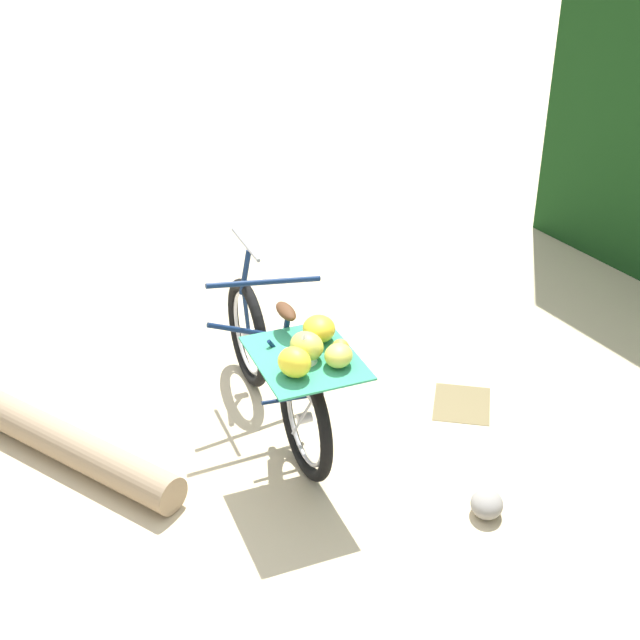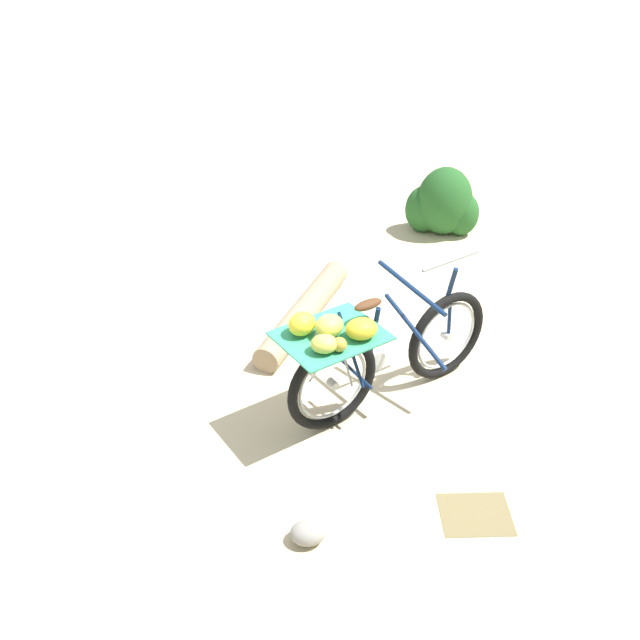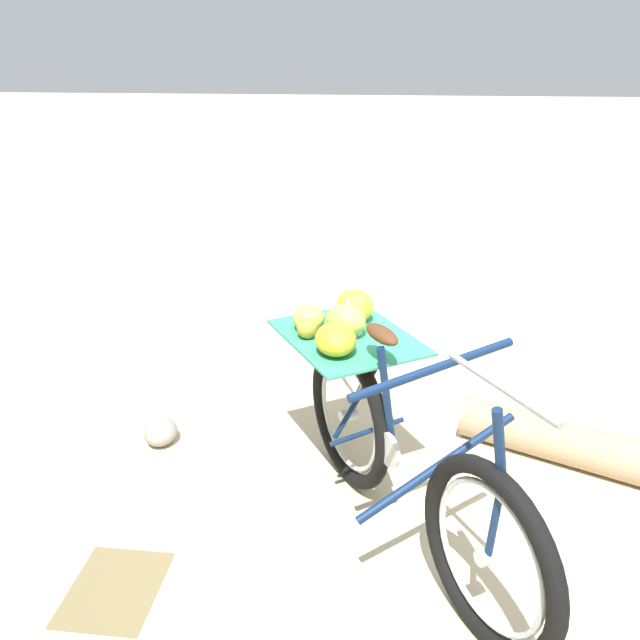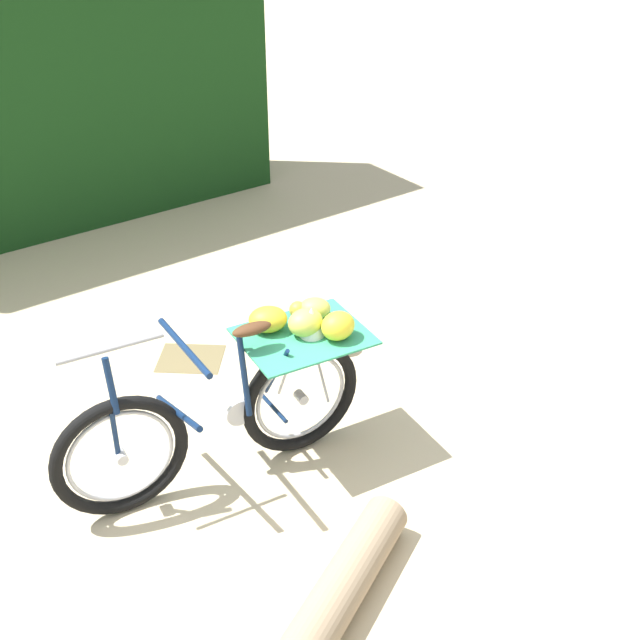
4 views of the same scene
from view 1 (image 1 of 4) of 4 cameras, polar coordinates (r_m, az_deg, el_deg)
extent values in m
plane|color=beige|center=(5.43, -4.74, -7.68)|extent=(60.00, 60.00, 0.00)
torus|color=black|center=(5.79, -4.75, -0.84)|extent=(0.65, 0.45, 0.73)
torus|color=#B7B7BC|center=(5.79, -4.75, -0.84)|extent=(0.49, 0.32, 0.57)
cylinder|color=#B7B7BC|center=(5.79, -4.75, -0.84)|extent=(0.09, 0.10, 0.06)
torus|color=black|center=(4.95, -1.01, -6.43)|extent=(0.65, 0.45, 0.73)
torus|color=#B7B7BC|center=(4.95, -1.01, -6.43)|extent=(0.49, 0.32, 0.57)
cylinder|color=#B7B7BC|center=(4.95, -1.01, -6.43)|extent=(0.09, 0.10, 0.06)
cylinder|color=#0F2347|center=(5.44, -3.77, -0.90)|extent=(0.40, 0.61, 0.30)
cylinder|color=#0F2347|center=(5.20, -3.66, 2.48)|extent=(0.41, 0.62, 0.11)
cylinder|color=#0F2347|center=(5.07, -2.42, -1.85)|extent=(0.09, 0.11, 0.49)
cylinder|color=#0F2347|center=(5.09, -1.78, -5.14)|extent=(0.22, 0.34, 0.05)
cylinder|color=#0F2347|center=(4.94, -1.66, -3.34)|extent=(0.19, 0.28, 0.47)
cylinder|color=#0F2347|center=(5.73, -4.84, 0.51)|extent=(0.05, 0.06, 0.30)
cylinder|color=#0F2347|center=(5.58, -4.90, 3.11)|extent=(0.08, 0.10, 0.30)
cylinder|color=gray|center=(5.46, -4.89, 4.95)|extent=(0.45, 0.30, 0.02)
ellipsoid|color=#4C2D19|center=(4.89, -2.24, 0.57)|extent=(0.23, 0.19, 0.06)
cylinder|color=#B7B7BC|center=(5.23, -2.51, -3.92)|extent=(0.15, 0.10, 0.16)
cylinder|color=#B7B7BC|center=(4.92, -1.43, -4.02)|extent=(0.12, 0.18, 0.39)
cylinder|color=#B7B7BC|center=(4.75, -0.53, -5.30)|extent=(0.14, 0.21, 0.39)
cube|color=brown|center=(4.72, -0.96, -2.67)|extent=(0.74, 0.69, 0.02)
cube|color=#33936B|center=(4.71, -0.97, -2.48)|extent=(0.86, 0.82, 0.01)
ellipsoid|color=#CCC64C|center=(4.61, 1.22, -2.33)|extent=(0.18, 0.15, 0.12)
ellipsoid|color=gold|center=(4.83, -0.07, -0.57)|extent=(0.25, 0.23, 0.14)
ellipsoid|color=yellow|center=(4.51, -1.68, -2.77)|extent=(0.25, 0.25, 0.16)
ellipsoid|color=#CCC64C|center=(4.66, -0.87, -1.71)|extent=(0.26, 0.26, 0.15)
sphere|color=#B29333|center=(4.69, 1.34, -1.83)|extent=(0.10, 0.10, 0.10)
cone|color=white|center=(4.62, -1.03, -1.78)|extent=(0.19, 0.19, 0.17)
cylinder|color=#9E8466|center=(5.34, -15.64, -8.06)|extent=(0.83, 1.50, 0.22)
ellipsoid|color=gray|center=(4.92, 10.83, -11.71)|extent=(0.21, 0.18, 0.13)
cube|color=olive|center=(5.79, 9.24, -5.41)|extent=(0.44, 0.36, 0.01)
camera|label=2|loc=(4.95, 56.05, 20.61)|focal=41.53mm
camera|label=3|loc=(6.86, 1.96, 18.62)|focal=36.27mm
camera|label=4|loc=(5.70, -43.31, 20.37)|focal=44.12mm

